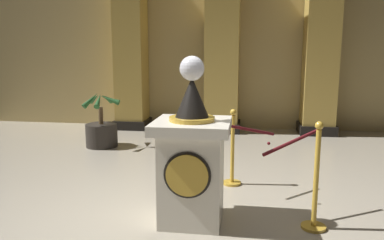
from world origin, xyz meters
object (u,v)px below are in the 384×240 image
(pedestal_clock, at_px, (192,159))
(stanchion_near, at_px, (315,192))
(potted_palm_left, at_px, (102,131))
(stanchion_far, at_px, (232,159))

(pedestal_clock, distance_m, stanchion_near, 1.23)
(stanchion_near, xyz_separation_m, potted_palm_left, (-3.29, 2.85, -0.09))
(stanchion_far, distance_m, potted_palm_left, 2.97)
(stanchion_near, height_order, potted_palm_left, stanchion_near)
(pedestal_clock, xyz_separation_m, stanchion_near, (1.20, -0.00, -0.27))
(stanchion_near, distance_m, potted_palm_left, 4.35)
(stanchion_near, bearing_deg, stanchion_far, 126.00)
(stanchion_far, relative_size, potted_palm_left, 0.96)
(stanchion_near, relative_size, potted_palm_left, 1.03)
(pedestal_clock, height_order, stanchion_far, pedestal_clock)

